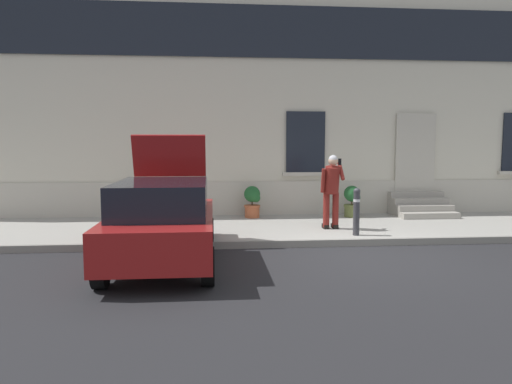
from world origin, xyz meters
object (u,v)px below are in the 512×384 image
Objects in this scene: bollard_near_person at (356,210)px; person_on_phone at (332,187)px; hatchback_car_red at (163,220)px; planter_terracotta at (252,201)px; planter_olive at (352,200)px; planter_cream at (149,203)px.

person_on_phone is at bearing 114.37° from bollard_near_person.
hatchback_car_red is 2.33× the size of person_on_phone.
planter_terracotta is at bearing 119.00° from person_on_phone.
planter_terracotta is at bearing 126.86° from bollard_near_person.
bollard_near_person is at bearing -104.66° from planter_olive.
hatchback_car_red is 6.29m from planter_olive.
bollard_near_person is 0.60× the size of person_on_phone.
planter_terracotta and planter_olive have the same top height.
hatchback_car_red is at bearing -79.30° from planter_cream.
planter_terracotta is 2.74m from planter_olive.
planter_olive is at bearing 0.94° from planter_cream.
planter_olive is (0.68, 2.60, -0.11)m from bollard_near_person.
planter_terracotta is at bearing 4.68° from planter_cream.
person_on_phone is at bearing 33.06° from hatchback_car_red.
person_on_phone is (-0.36, 0.79, 0.43)m from bollard_near_person.
planter_olive is (4.69, 4.19, -0.19)m from hatchback_car_red.
bollard_near_person is 1.22× the size of planter_terracotta.
bollard_near_person is 3.42m from planter_terracotta.
hatchback_car_red is at bearing -114.37° from planter_terracotta.
planter_terracotta is (2.73, 0.22, 0.00)m from planter_cream.
bollard_near_person is at bearing -77.67° from person_on_phone.
planter_cream is (-0.77, 4.10, -0.19)m from hatchback_car_red.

